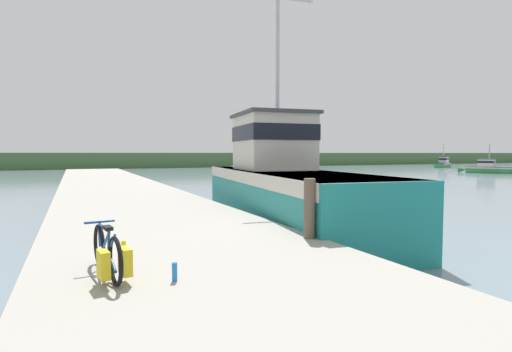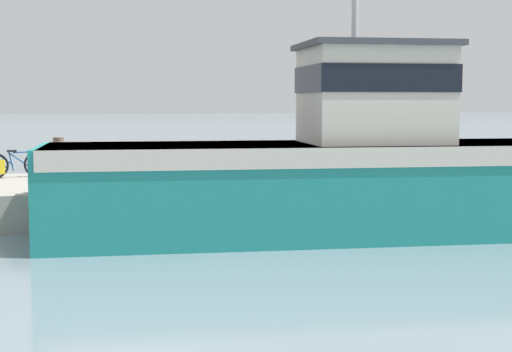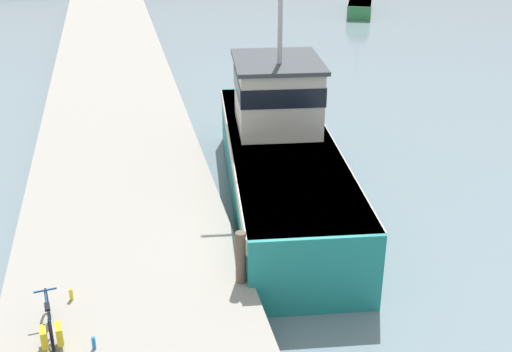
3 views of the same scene
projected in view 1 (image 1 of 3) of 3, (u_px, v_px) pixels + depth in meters
ground_plane at (337, 255)px, 10.12m from camera, size 320.00×320.00×0.00m
dock_pier at (177, 256)px, 8.40m from camera, size 5.38×80.00×0.83m
far_shoreline at (269, 159)px, 80.92m from camera, size 180.00×5.00×2.66m
fishing_boat_main at (280, 184)px, 14.33m from camera, size 4.38×13.29×9.48m
boat_orange_near at (490, 168)px, 51.48m from camera, size 4.04×7.01×3.83m
boat_white_moored at (443, 163)px, 72.44m from camera, size 5.79×3.60×4.26m
boat_red_outer at (268, 169)px, 46.19m from camera, size 4.31×7.91×4.72m
bicycle_touring at (109, 255)px, 5.54m from camera, size 0.57×1.69×0.73m
mooring_post at (309, 208)px, 8.18m from camera, size 0.23×0.23×1.23m
water_bottle_by_bike at (175, 272)px, 5.44m from camera, size 0.07×0.07×0.26m
water_bottle_on_curb at (124, 248)px, 6.80m from camera, size 0.08×0.08×0.26m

